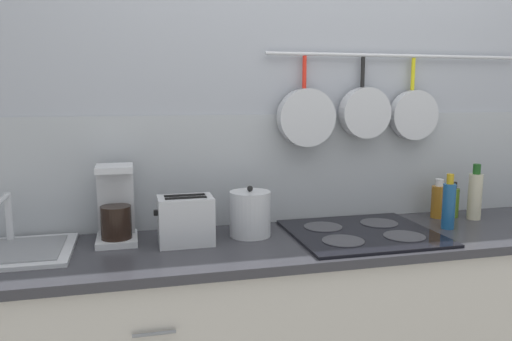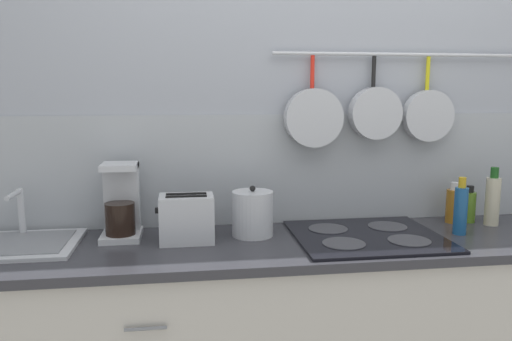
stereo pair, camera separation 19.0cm
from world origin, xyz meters
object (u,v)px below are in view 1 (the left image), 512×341
object	(u,v)px
toaster	(186,220)
bottle_sesame_oil	(449,205)
bottle_cooking_wine	(453,201)
bottle_dish_soap	(475,195)
kettle	(250,214)
coffee_maker	(116,209)
bottle_hot_sauce	(438,201)

from	to	relation	value
toaster	bottle_sesame_oil	world-z (taller)	bottle_sesame_oil
bottle_cooking_wine	bottle_dish_soap	distance (m)	0.10
toaster	bottle_cooking_wine	bearing A→B (deg)	5.65
kettle	bottle_cooking_wine	distance (m)	1.00
coffee_maker	toaster	size ratio (longest dim) A/B	1.34
coffee_maker	bottle_hot_sauce	bearing A→B (deg)	0.74
toaster	bottle_dish_soap	xyz separation A→B (m)	(1.34, 0.06, 0.02)
bottle_hot_sauce	toaster	bearing A→B (deg)	-173.89
coffee_maker	bottle_dish_soap	distance (m)	1.60
bottle_dish_soap	coffee_maker	bearing A→B (deg)	178.38
toaster	bottle_dish_soap	size ratio (longest dim) A/B	0.87
kettle	bottle_sesame_oil	bearing A→B (deg)	-6.93
bottle_sesame_oil	bottle_hot_sauce	world-z (taller)	bottle_sesame_oil
bottle_sesame_oil	bottle_dish_soap	bearing A→B (deg)	28.21
bottle_cooking_wine	bottle_dish_soap	world-z (taller)	bottle_dish_soap
coffee_maker	bottle_sesame_oil	bearing A→B (deg)	-6.72
bottle_hot_sauce	bottle_dish_soap	distance (m)	0.16
bottle_cooking_wine	bottle_hot_sauce	bearing A→B (deg)	178.20
bottle_sesame_oil	coffee_maker	bearing A→B (deg)	173.28
coffee_maker	bottle_sesame_oil	world-z (taller)	coffee_maker
coffee_maker	bottle_cooking_wine	world-z (taller)	coffee_maker
coffee_maker	bottle_hot_sauce	distance (m)	1.45
toaster	bottle_hot_sauce	world-z (taller)	toaster
bottle_sesame_oil	bottle_hot_sauce	size ratio (longest dim) A/B	1.30
bottle_sesame_oil	bottle_dish_soap	size ratio (longest dim) A/B	0.93
bottle_dish_soap	bottle_cooking_wine	bearing A→B (deg)	139.37
kettle	coffee_maker	bearing A→B (deg)	173.63
kettle	bottle_cooking_wine	bearing A→B (deg)	4.32
bottle_hot_sauce	bottle_cooking_wine	bearing A→B (deg)	-1.80
bottle_sesame_oil	bottle_cooking_wine	distance (m)	0.23
kettle	bottle_sesame_oil	distance (m)	0.86
bottle_cooking_wine	coffee_maker	bearing A→B (deg)	-179.38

